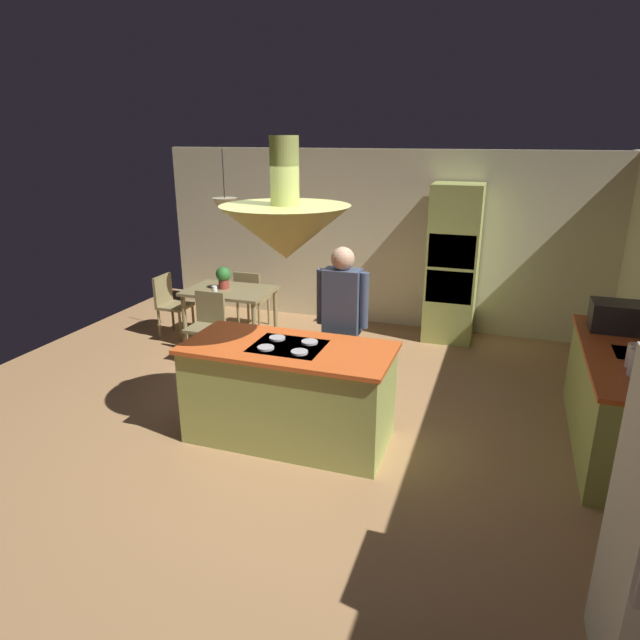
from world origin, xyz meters
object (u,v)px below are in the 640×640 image
(dining_table, at_px, (230,297))
(cup_on_table, at_px, (215,289))
(chair_facing_island, at_px, (207,322))
(oven_tower, at_px, (453,264))
(chair_by_back_wall, at_px, (250,296))
(canister_sugar, at_px, (634,356))
(chair_at_corner, at_px, (170,301))
(canister_flour, at_px, (638,363))
(kitchen_island, at_px, (289,393))
(microwave_on_counter, at_px, (616,317))
(potted_plant_on_table, at_px, (223,276))
(person_at_island, at_px, (342,319))

(dining_table, bearing_deg, cup_on_table, -118.81)
(dining_table, height_order, chair_facing_island, chair_facing_island)
(oven_tower, height_order, chair_by_back_wall, oven_tower)
(chair_by_back_wall, relative_size, canister_sugar, 4.35)
(chair_facing_island, relative_size, chair_at_corner, 1.00)
(chair_at_corner, distance_m, canister_flour, 5.81)
(kitchen_island, distance_m, chair_by_back_wall, 3.21)
(chair_at_corner, bearing_deg, cup_on_table, -103.47)
(chair_at_corner, height_order, microwave_on_counter, microwave_on_counter)
(oven_tower, relative_size, potted_plant_on_table, 7.12)
(canister_sugar, bearing_deg, person_at_island, 174.49)
(oven_tower, relative_size, cup_on_table, 23.74)
(cup_on_table, xyz_separation_m, canister_flour, (4.65, -1.61, 0.24))
(oven_tower, relative_size, chair_by_back_wall, 2.46)
(chair_at_corner, relative_size, canister_sugar, 4.35)
(person_at_island, bearing_deg, canister_flour, -9.49)
(kitchen_island, height_order, cup_on_table, kitchen_island)
(oven_tower, xyz_separation_m, potted_plant_on_table, (-2.89, -1.12, -0.14))
(oven_tower, distance_m, dining_table, 3.05)
(chair_by_back_wall, bearing_deg, potted_plant_on_table, 81.25)
(chair_at_corner, relative_size, microwave_on_counter, 1.89)
(oven_tower, distance_m, chair_by_back_wall, 2.90)
(oven_tower, xyz_separation_m, cup_on_table, (-2.91, -1.34, -0.26))
(oven_tower, distance_m, person_at_island, 2.66)
(kitchen_island, xyz_separation_m, canister_sugar, (2.84, 0.47, 0.56))
(oven_tower, bearing_deg, chair_at_corner, -163.06)
(chair_facing_island, xyz_separation_m, cup_on_table, (-0.11, 0.42, 0.30))
(chair_facing_island, bearing_deg, chair_at_corner, 146.75)
(kitchen_island, bearing_deg, oven_tower, 71.26)
(chair_facing_island, height_order, cup_on_table, chair_facing_island)
(dining_table, xyz_separation_m, chair_facing_island, (0.00, -0.62, -0.15))
(potted_plant_on_table, bearing_deg, canister_sugar, -19.66)
(chair_by_back_wall, distance_m, potted_plant_on_table, 0.74)
(dining_table, relative_size, person_at_island, 0.67)
(cup_on_table, height_order, canister_flour, canister_flour)
(chair_by_back_wall, bearing_deg, chair_facing_island, 90.00)
(chair_facing_island, height_order, chair_by_back_wall, same)
(oven_tower, height_order, dining_table, oven_tower)
(oven_tower, xyz_separation_m, dining_table, (-2.80, -1.14, -0.41))
(kitchen_island, xyz_separation_m, cup_on_table, (-1.81, 1.90, 0.33))
(chair_facing_island, xyz_separation_m, chair_by_back_wall, (0.00, 1.25, 0.00))
(dining_table, distance_m, potted_plant_on_table, 0.29)
(canister_flour, xyz_separation_m, canister_sugar, (0.00, 0.18, -0.01))
(chair_at_corner, xyz_separation_m, cup_on_table, (0.84, -0.20, 0.30))
(canister_sugar, height_order, microwave_on_counter, microwave_on_counter)
(person_at_island, xyz_separation_m, cup_on_table, (-2.10, 1.19, -0.19))
(chair_by_back_wall, bearing_deg, kitchen_island, 121.96)
(oven_tower, relative_size, microwave_on_counter, 4.65)
(oven_tower, distance_m, potted_plant_on_table, 3.11)
(person_at_island, xyz_separation_m, chair_facing_island, (-1.99, 0.76, -0.49))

